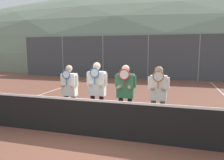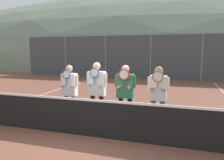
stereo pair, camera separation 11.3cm
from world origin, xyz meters
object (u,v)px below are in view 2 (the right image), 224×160
(car_center, at_px, (201,66))
(player_rightmost, at_px, (158,93))
(player_center_left, at_px, (97,88))
(car_far_left, at_px, (88,63))
(car_left_of_center, at_px, (141,64))
(player_center_right, at_px, (125,90))
(player_leftmost, at_px, (70,89))

(car_center, bearing_deg, player_rightmost, -99.16)
(player_center_left, bearing_deg, player_rightmost, 1.72)
(car_far_left, height_order, car_left_of_center, car_left_of_center)
(player_rightmost, relative_size, car_center, 0.38)
(player_rightmost, xyz_separation_m, car_left_of_center, (-2.92, 14.23, -0.12))
(player_center_right, relative_size, car_center, 0.38)
(car_far_left, xyz_separation_m, car_left_of_center, (5.17, 0.41, 0.06))
(car_left_of_center, bearing_deg, player_center_right, -82.01)
(player_rightmost, relative_size, car_far_left, 0.38)
(player_rightmost, relative_size, car_left_of_center, 0.38)
(player_center_right, distance_m, player_rightmost, 0.93)
(car_far_left, distance_m, car_left_of_center, 5.19)
(player_rightmost, bearing_deg, car_left_of_center, 101.60)
(player_leftmost, height_order, car_far_left, player_leftmost)
(car_far_left, height_order, car_center, car_far_left)
(player_center_right, bearing_deg, player_rightmost, -1.96)
(car_center, bearing_deg, car_far_left, -179.80)
(player_rightmost, bearing_deg, player_leftmost, -177.37)
(car_far_left, bearing_deg, player_center_left, -65.47)
(car_far_left, relative_size, car_left_of_center, 1.01)
(player_center_left, relative_size, car_far_left, 0.39)
(player_center_right, relative_size, car_far_left, 0.38)
(player_leftmost, relative_size, player_rightmost, 0.99)
(player_rightmost, bearing_deg, player_center_right, 178.04)
(player_leftmost, relative_size, car_left_of_center, 0.38)
(player_leftmost, distance_m, car_center, 14.79)
(player_rightmost, xyz_separation_m, car_center, (2.23, 13.85, -0.20))
(player_leftmost, height_order, player_center_left, player_center_left)
(player_center_right, bearing_deg, car_left_of_center, 97.99)
(player_leftmost, distance_m, car_far_left, 14.97)
(player_center_right, bearing_deg, player_leftmost, -174.86)
(car_far_left, bearing_deg, player_rightmost, -59.65)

